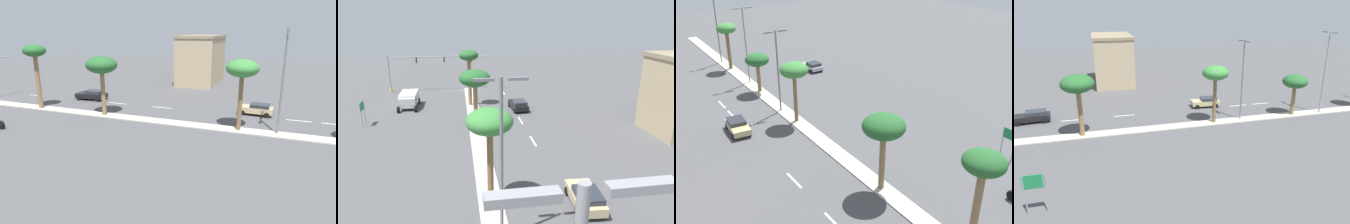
# 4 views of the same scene
# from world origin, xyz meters

# --- Properties ---
(ground_plane) EXTENTS (160.00, 160.00, 0.00)m
(ground_plane) POSITION_xyz_m (0.00, 32.94, 0.00)
(ground_plane) COLOR #4C4C4F
(median_curb) EXTENTS (1.80, 84.69, 0.12)m
(median_curb) POSITION_xyz_m (0.00, 42.35, 0.06)
(median_curb) COLOR #B7B2A3
(median_curb) RESTS_ON ground
(lane_stripe_right) EXTENTS (0.20, 2.80, 0.01)m
(lane_stripe_right) POSITION_xyz_m (-5.90, 18.90, 0.01)
(lane_stripe_right) COLOR silver
(lane_stripe_right) RESTS_ON ground
(lane_stripe_far) EXTENTS (0.20, 2.80, 0.01)m
(lane_stripe_far) POSITION_xyz_m (-5.90, 25.73, 0.01)
(lane_stripe_far) COLOR silver
(lane_stripe_far) RESTS_ON ground
(lane_stripe_front) EXTENTS (0.20, 2.80, 0.01)m
(lane_stripe_front) POSITION_xyz_m (-5.90, 42.74, 0.01)
(lane_stripe_front) COLOR silver
(lane_stripe_front) RESTS_ON ground
(lane_stripe_center) EXTENTS (0.20, 2.80, 0.01)m
(lane_stripe_center) POSITION_xyz_m (-5.90, 46.47, 0.01)
(lane_stripe_center) COLOR silver
(lane_stripe_center) RESTS_ON ground
(directional_road_sign) EXTENTS (0.10, 1.47, 3.08)m
(directional_road_sign) POSITION_xyz_m (13.87, 17.59, 2.22)
(directional_road_sign) COLOR gray
(directional_road_sign) RESTS_ON ground
(palm_tree_front) EXTENTS (2.84, 2.84, 8.27)m
(palm_tree_front) POSITION_xyz_m (0.27, 10.84, 7.05)
(palm_tree_front) COLOR olive
(palm_tree_front) RESTS_ON median_curb
(palm_tree_inboard) EXTENTS (3.69, 3.69, 7.07)m
(palm_tree_inboard) POSITION_xyz_m (0.01, 20.44, 6.00)
(palm_tree_inboard) COLOR olive
(palm_tree_inboard) RESTS_ON median_curb
(palm_tree_rear) EXTENTS (3.27, 3.27, 7.27)m
(palm_tree_rear) POSITION_xyz_m (-0.01, 36.55, 6.29)
(palm_tree_rear) COLOR brown
(palm_tree_rear) RESTS_ON median_curb
(palm_tree_trailing) EXTENTS (3.30, 3.30, 5.52)m
(palm_tree_trailing) POSITION_xyz_m (0.06, 47.93, 4.60)
(palm_tree_trailing) COLOR olive
(palm_tree_trailing) RESTS_ON median_curb
(palm_tree_left) EXTENTS (3.08, 3.08, 7.46)m
(palm_tree_left) POSITION_xyz_m (0.02, 59.98, 6.36)
(palm_tree_left) COLOR brown
(palm_tree_left) RESTS_ON median_curb
(street_lamp_left) EXTENTS (2.90, 0.24, 10.19)m
(street_lamp_left) POSITION_xyz_m (-0.28, 40.35, 6.06)
(street_lamp_left) COLOR slate
(street_lamp_left) RESTS_ON median_curb
(street_lamp_inboard) EXTENTS (2.90, 0.24, 11.04)m
(street_lamp_inboard) POSITION_xyz_m (0.23, 52.27, 6.50)
(street_lamp_inboard) COLOR gray
(street_lamp_inboard) RESTS_ON median_curb
(street_lamp_near) EXTENTS (2.90, 0.24, 11.10)m
(street_lamp_near) POSITION_xyz_m (-0.17, 64.29, 6.53)
(street_lamp_near) COLOR slate
(street_lamp_near) RESTS_ON median_curb
(sedan_silver_right) EXTENTS (2.11, 3.89, 1.36)m
(sedan_silver_right) POSITION_xyz_m (10.96, 52.01, 0.73)
(sedan_silver_right) COLOR #B2B2B7
(sedan_silver_right) RESTS_ON ground
(sedan_tan_trailing) EXTENTS (2.33, 4.22, 1.40)m
(sedan_tan_trailing) POSITION_xyz_m (-6.79, 37.90, 0.76)
(sedan_tan_trailing) COLOR tan
(sedan_tan_trailing) RESTS_ON ground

